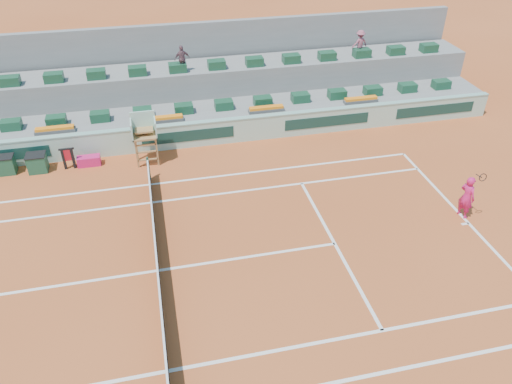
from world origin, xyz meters
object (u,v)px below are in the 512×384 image
player_bag (89,161)px  tennis_player (467,197)px  umpire_chair (144,132)px  drink_cooler_a (37,163)px

player_bag → tennis_player: bearing=-26.4°
tennis_player → player_bag: bearing=153.6°
player_bag → umpire_chair: size_ratio=0.42×
drink_cooler_a → tennis_player: 18.22m
player_bag → drink_cooler_a: drink_cooler_a is taller
umpire_chair → tennis_player: size_ratio=1.05×
player_bag → drink_cooler_a: bearing=-179.6°
player_bag → tennis_player: (14.53, -7.23, 0.68)m
player_bag → umpire_chair: bearing=-5.4°
drink_cooler_a → tennis_player: size_ratio=0.37×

